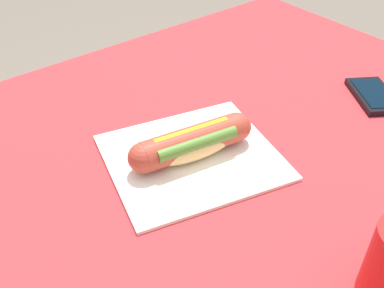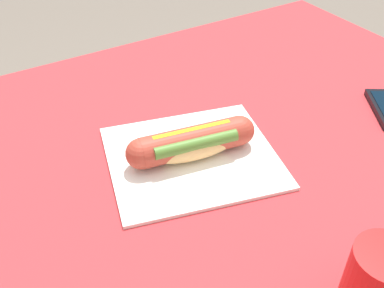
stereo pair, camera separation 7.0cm
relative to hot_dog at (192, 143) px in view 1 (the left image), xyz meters
The scene contains 4 objects.
dining_table 0.18m from the hot_dog, 163.20° to the left, with size 1.11×0.91×0.73m.
paper_wrapper 0.03m from the hot_dog, 100.27° to the right, with size 0.26×0.23×0.01m, color white.
hot_dog is the anchor object (origin of this frame).
cell_phone 0.39m from the hot_dog, 168.95° to the left, with size 0.12×0.14×0.01m.
Camera 1 is at (0.42, 0.41, 1.19)m, focal length 41.99 mm.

